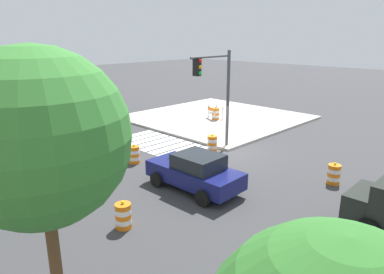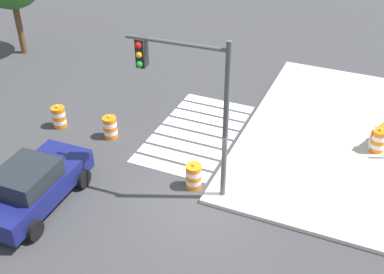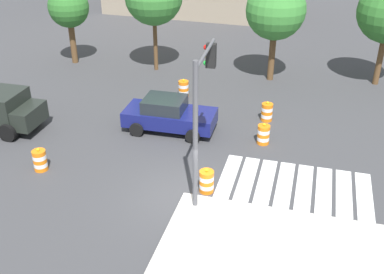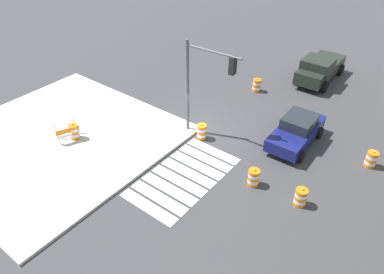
{
  "view_description": "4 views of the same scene",
  "coord_description": "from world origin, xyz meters",
  "px_view_note": "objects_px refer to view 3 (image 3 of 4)",
  "views": [
    {
      "loc": [
        -11.91,
        15.07,
        6.42
      ],
      "look_at": [
        0.99,
        1.94,
        1.08
      ],
      "focal_mm": 32.81,
      "sensor_mm": 36.0,
      "label": 1
    },
    {
      "loc": [
        -11.25,
        -4.57,
        10.7
      ],
      "look_at": [
        1.75,
        1.02,
        1.34
      ],
      "focal_mm": 44.72,
      "sensor_mm": 36.0,
      "label": 2
    },
    {
      "loc": [
        4.11,
        -13.83,
        10.48
      ],
      "look_at": [
        -0.15,
        1.72,
        1.62
      ],
      "focal_mm": 43.57,
      "sensor_mm": 36.0,
      "label": 3
    },
    {
      "loc": [
        14.59,
        10.51,
        12.38
      ],
      "look_at": [
        1.75,
        0.6,
        0.68
      ],
      "focal_mm": 33.82,
      "sensor_mm": 36.0,
      "label": 4
    }
  ],
  "objects_px": {
    "traffic_barrel_median_near": "(267,112)",
    "traffic_barrel_median_far": "(184,89)",
    "traffic_barrel_far_curb": "(263,134)",
    "street_tree_streetside_near": "(276,10)",
    "street_tree_streetside_far": "(69,8)",
    "traffic_barrel_near_corner": "(40,160)",
    "traffic_light_pole": "(202,98)",
    "sports_car": "(169,114)",
    "traffic_barrel_crosswalk_end": "(207,181)"
  },
  "relations": [
    {
      "from": "traffic_barrel_median_far",
      "to": "traffic_light_pole",
      "type": "xyz_separation_m",
      "value": [
        3.16,
        -8.47,
        3.46
      ]
    },
    {
      "from": "traffic_barrel_far_curb",
      "to": "traffic_light_pole",
      "type": "height_order",
      "value": "traffic_light_pole"
    },
    {
      "from": "traffic_barrel_median_far",
      "to": "street_tree_streetside_near",
      "type": "relative_size",
      "value": 0.17
    },
    {
      "from": "traffic_barrel_far_curb",
      "to": "street_tree_streetside_far",
      "type": "xyz_separation_m",
      "value": [
        -13.43,
        7.59,
        3.11
      ]
    },
    {
      "from": "traffic_barrel_median_near",
      "to": "traffic_barrel_median_far",
      "type": "height_order",
      "value": "same"
    },
    {
      "from": "traffic_barrel_far_curb",
      "to": "traffic_barrel_near_corner",
      "type": "bearing_deg",
      "value": -151.51
    },
    {
      "from": "traffic_barrel_near_corner",
      "to": "traffic_barrel_median_far",
      "type": "distance_m",
      "value": 9.49
    },
    {
      "from": "sports_car",
      "to": "traffic_barrel_crosswalk_end",
      "type": "height_order",
      "value": "sports_car"
    },
    {
      "from": "traffic_barrel_median_near",
      "to": "sports_car",
      "type": "bearing_deg",
      "value": -152.8
    },
    {
      "from": "traffic_barrel_near_corner",
      "to": "traffic_barrel_far_curb",
      "type": "height_order",
      "value": "same"
    },
    {
      "from": "traffic_barrel_near_corner",
      "to": "traffic_light_pole",
      "type": "xyz_separation_m",
      "value": [
        6.75,
        0.32,
        3.46
      ]
    },
    {
      "from": "sports_car",
      "to": "traffic_light_pole",
      "type": "distance_m",
      "value": 6.06
    },
    {
      "from": "street_tree_streetside_near",
      "to": "street_tree_streetside_far",
      "type": "xyz_separation_m",
      "value": [
        -12.78,
        -0.38,
        -0.58
      ]
    },
    {
      "from": "traffic_barrel_far_curb",
      "to": "street_tree_streetside_near",
      "type": "relative_size",
      "value": 0.17
    },
    {
      "from": "traffic_barrel_near_corner",
      "to": "traffic_barrel_far_curb",
      "type": "xyz_separation_m",
      "value": [
        8.56,
        4.64,
        0.0
      ]
    },
    {
      "from": "traffic_barrel_near_corner",
      "to": "traffic_barrel_median_near",
      "type": "distance_m",
      "value": 10.96
    },
    {
      "from": "traffic_barrel_median_near",
      "to": "traffic_barrel_far_curb",
      "type": "bearing_deg",
      "value": -86.49
    },
    {
      "from": "traffic_light_pole",
      "to": "street_tree_streetside_near",
      "type": "relative_size",
      "value": 0.94
    },
    {
      "from": "street_tree_streetside_near",
      "to": "traffic_barrel_median_far",
      "type": "bearing_deg",
      "value": -138.57
    },
    {
      "from": "traffic_barrel_median_near",
      "to": "street_tree_streetside_near",
      "type": "distance_m",
      "value": 6.71
    },
    {
      "from": "traffic_barrel_far_curb",
      "to": "traffic_barrel_crosswalk_end",
      "type": "bearing_deg",
      "value": -110.2
    },
    {
      "from": "sports_car",
      "to": "traffic_barrel_median_near",
      "type": "relative_size",
      "value": 4.26
    },
    {
      "from": "traffic_barrel_near_corner",
      "to": "traffic_barrel_median_near",
      "type": "bearing_deg",
      "value": 39.87
    },
    {
      "from": "traffic_barrel_near_corner",
      "to": "street_tree_streetside_near",
      "type": "relative_size",
      "value": 0.17
    },
    {
      "from": "traffic_barrel_median_far",
      "to": "traffic_barrel_far_curb",
      "type": "relative_size",
      "value": 1.0
    },
    {
      "from": "traffic_barrel_median_near",
      "to": "traffic_light_pole",
      "type": "xyz_separation_m",
      "value": [
        -1.67,
        -6.7,
        3.46
      ]
    },
    {
      "from": "traffic_barrel_near_corner",
      "to": "traffic_light_pole",
      "type": "relative_size",
      "value": 0.19
    },
    {
      "from": "traffic_barrel_median_near",
      "to": "street_tree_streetside_far",
      "type": "distance_m",
      "value": 14.6
    },
    {
      "from": "traffic_barrel_near_corner",
      "to": "traffic_barrel_far_curb",
      "type": "relative_size",
      "value": 1.0
    },
    {
      "from": "traffic_barrel_near_corner",
      "to": "traffic_barrel_crosswalk_end",
      "type": "bearing_deg",
      "value": 2.6
    },
    {
      "from": "sports_car",
      "to": "street_tree_streetside_far",
      "type": "relative_size",
      "value": 0.89
    },
    {
      "from": "traffic_barrel_crosswalk_end",
      "to": "traffic_light_pole",
      "type": "bearing_deg",
      "value": 178.39
    },
    {
      "from": "traffic_barrel_crosswalk_end",
      "to": "traffic_barrel_median_far",
      "type": "relative_size",
      "value": 1.0
    },
    {
      "from": "street_tree_streetside_near",
      "to": "street_tree_streetside_far",
      "type": "height_order",
      "value": "street_tree_streetside_near"
    },
    {
      "from": "traffic_barrel_median_near",
      "to": "traffic_light_pole",
      "type": "bearing_deg",
      "value": -103.96
    },
    {
      "from": "traffic_barrel_near_corner",
      "to": "traffic_barrel_crosswalk_end",
      "type": "distance_m",
      "value": 6.97
    },
    {
      "from": "traffic_barrel_near_corner",
      "to": "traffic_barrel_crosswalk_end",
      "type": "relative_size",
      "value": 1.0
    },
    {
      "from": "sports_car",
      "to": "traffic_barrel_median_far",
      "type": "relative_size",
      "value": 4.26
    },
    {
      "from": "traffic_barrel_crosswalk_end",
      "to": "traffic_barrel_far_curb",
      "type": "distance_m",
      "value": 4.61
    },
    {
      "from": "traffic_barrel_near_corner",
      "to": "street_tree_streetside_far",
      "type": "distance_m",
      "value": 13.53
    },
    {
      "from": "street_tree_streetside_far",
      "to": "sports_car",
      "type": "bearing_deg",
      "value": -39.97
    },
    {
      "from": "sports_car",
      "to": "traffic_barrel_far_curb",
      "type": "height_order",
      "value": "sports_car"
    },
    {
      "from": "traffic_light_pole",
      "to": "sports_car",
      "type": "bearing_deg",
      "value": 121.41
    },
    {
      "from": "traffic_barrel_median_near",
      "to": "street_tree_streetside_near",
      "type": "xyz_separation_m",
      "value": [
        -0.5,
        5.58,
        3.69
      ]
    },
    {
      "from": "street_tree_streetside_near",
      "to": "traffic_light_pole",
      "type": "bearing_deg",
      "value": -95.42
    },
    {
      "from": "sports_car",
      "to": "street_tree_streetside_far",
      "type": "bearing_deg",
      "value": 140.03
    },
    {
      "from": "street_tree_streetside_far",
      "to": "traffic_barrel_crosswalk_end",
      "type": "bearing_deg",
      "value": -45.19
    },
    {
      "from": "traffic_barrel_median_far",
      "to": "traffic_barrel_far_curb",
      "type": "height_order",
      "value": "same"
    },
    {
      "from": "traffic_barrel_median_far",
      "to": "traffic_barrel_far_curb",
      "type": "bearing_deg",
      "value": -39.81
    },
    {
      "from": "traffic_barrel_near_corner",
      "to": "traffic_light_pole",
      "type": "bearing_deg",
      "value": 2.73
    }
  ]
}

